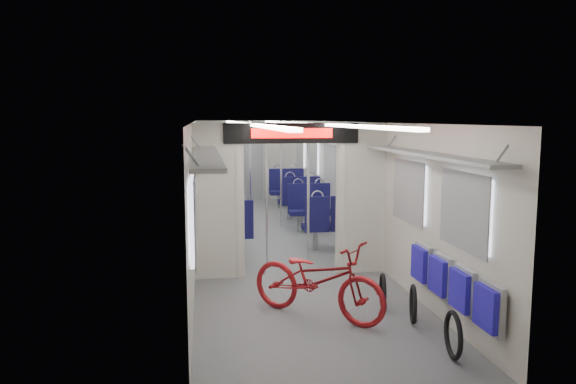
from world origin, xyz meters
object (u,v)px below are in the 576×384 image
object	(u,v)px
bike_hoop_a	(453,337)
stanchion_far_left	(251,175)
bike_hoop_c	(383,293)
seat_bay_near_right	(319,212)
flip_bench	(451,283)
stanchion_near_left	(267,194)
bicycle	(318,279)
seat_bay_far_right	(293,191)
stanchion_near_right	(308,195)
seat_bay_near_left	(224,217)
bike_hoop_b	(413,306)
seat_bay_far_left	(218,191)
stanchion_far_right	(281,175)

from	to	relation	value
bike_hoop_a	stanchion_far_left	world-z (taller)	stanchion_far_left
bike_hoop_c	seat_bay_near_right	world-z (taller)	seat_bay_near_right
flip_bench	stanchion_near_left	world-z (taller)	stanchion_near_left
bicycle	seat_bay_far_right	world-z (taller)	seat_bay_far_right
stanchion_near_right	seat_bay_near_left	bearing A→B (deg)	130.01
bike_hoop_b	seat_bay_near_right	size ratio (longest dim) A/B	0.22
seat_bay_far_left	stanchion_far_left	world-z (taller)	stanchion_far_left
flip_bench	stanchion_far_left	xyz separation A→B (m)	(-1.62, 6.52, 0.57)
stanchion_far_left	bike_hoop_b	bearing A→B (deg)	-77.73
seat_bay_near_left	seat_bay_near_right	world-z (taller)	seat_bay_near_left
flip_bench	seat_bay_far_right	size ratio (longest dim) A/B	0.94
bike_hoop_b	stanchion_near_right	world-z (taller)	stanchion_near_right
seat_bay_near_left	stanchion_far_left	bearing A→B (deg)	69.97
seat_bay_far_left	seat_bay_far_right	distance (m)	1.88
bicycle	stanchion_far_left	bearing A→B (deg)	44.98
bike_hoop_a	stanchion_near_left	world-z (taller)	stanchion_near_left
bike_hoop_a	stanchion_far_left	bearing A→B (deg)	100.87
bike_hoop_b	seat_bay_near_right	bearing A→B (deg)	91.69
stanchion_far_left	stanchion_far_right	world-z (taller)	same
bicycle	stanchion_far_left	size ratio (longest dim) A/B	0.78
seat_bay_far_left	stanchion_near_right	xyz separation A→B (m)	(1.30, -5.22, 0.57)
seat_bay_far_left	stanchion_far_right	bearing A→B (deg)	-55.74
stanchion_far_right	bike_hoop_c	bearing A→B (deg)	-84.67
bike_hoop_a	seat_bay_near_left	distance (m)	5.70
seat_bay_near_right	stanchion_near_right	bearing A→B (deg)	-106.86
bike_hoop_c	seat_bay_far_left	distance (m)	7.65
flip_bench	stanchion_near_right	xyz separation A→B (m)	(-0.99, 3.14, 0.57)
bicycle	bike_hoop_c	bearing A→B (deg)	-34.27
flip_bench	seat_bay_near_right	size ratio (longest dim) A/B	1.00
flip_bench	bicycle	bearing A→B (deg)	151.25
bicycle	seat_bay_near_right	distance (m)	4.39
stanchion_far_left	bike_hoop_c	bearing A→B (deg)	-78.18
bicycle	stanchion_far_right	bearing A→B (deg)	38.41
bike_hoop_a	stanchion_near_right	world-z (taller)	stanchion_near_right
bicycle	seat_bay_near_left	world-z (taller)	seat_bay_near_left
bike_hoop_b	seat_bay_near_left	distance (m)	4.78
seat_bay_near_right	stanchion_far_left	world-z (taller)	stanchion_far_left
bike_hoop_b	seat_bay_far_left	size ratio (longest dim) A/B	0.20
stanchion_near_left	stanchion_near_right	bearing A→B (deg)	-14.65
seat_bay_near_left	stanchion_near_left	bearing A→B (deg)	-64.75
bike_hoop_c	stanchion_near_right	size ratio (longest dim) A/B	0.19
seat_bay_far_left	stanchion_near_left	xyz separation A→B (m)	(0.65, -5.05, 0.57)
bike_hoop_a	bike_hoop_b	distance (m)	0.98
bike_hoop_c	seat_bay_near_left	size ratio (longest dim) A/B	0.21
seat_bay_near_right	stanchion_far_right	bearing A→B (deg)	111.46
seat_bay_far_right	stanchion_near_right	distance (m)	5.10
bicycle	stanchion_near_right	xyz separation A→B (m)	(0.34, 2.41, 0.68)
bicycle	bike_hoop_b	xyz separation A→B (m)	(1.05, -0.37, -0.26)
stanchion_near_right	seat_bay_near_right	bearing A→B (deg)	73.14
bike_hoop_c	bike_hoop_a	bearing A→B (deg)	-82.56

